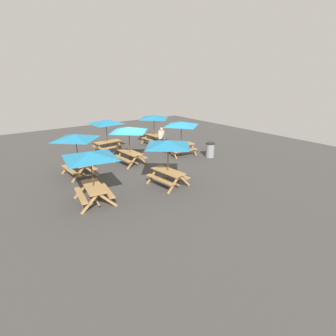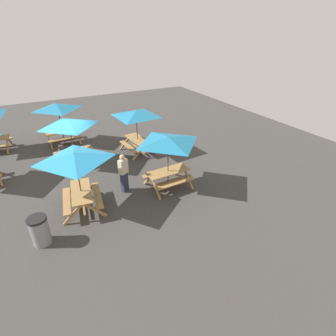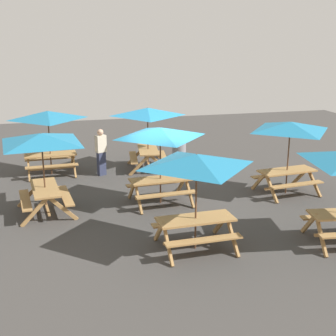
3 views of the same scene
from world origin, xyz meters
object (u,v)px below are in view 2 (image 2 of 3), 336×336
at_px(picnic_table_1, 58,110).
at_px(picnic_table_4, 75,161).
at_px(picnic_table_3, 69,127).
at_px(person_standing, 124,172).
at_px(picnic_table_5, 136,117).
at_px(picnic_table_2, 168,144).
at_px(trash_bin_gray, 40,231).

relative_size(picnic_table_1, picnic_table_4, 1.00).
height_order(picnic_table_1, picnic_table_3, same).
xyz_separation_m(picnic_table_1, person_standing, (-1.44, 6.54, -1.10)).
relative_size(picnic_table_4, picnic_table_5, 0.83).
bearing_deg(person_standing, picnic_table_3, -92.25).
bearing_deg(picnic_table_3, person_standing, 108.04).
bearing_deg(picnic_table_3, picnic_table_1, -92.86).
distance_m(picnic_table_5, person_standing, 4.00).
bearing_deg(picnic_table_1, picnic_table_4, 84.91).
height_order(picnic_table_2, picnic_table_3, same).
xyz_separation_m(picnic_table_2, person_standing, (1.74, -0.54, -1.10)).
distance_m(picnic_table_1, person_standing, 6.78).
xyz_separation_m(picnic_table_4, person_standing, (-1.78, -0.38, -1.10)).
distance_m(picnic_table_3, picnic_table_5, 3.30).
bearing_deg(person_standing, picnic_table_4, -12.50).
height_order(picnic_table_3, picnic_table_5, same).
height_order(picnic_table_1, trash_bin_gray, picnic_table_1).
relative_size(picnic_table_2, person_standing, 1.40).
bearing_deg(trash_bin_gray, picnic_table_5, -136.81).
bearing_deg(person_standing, picnic_table_5, -144.72).
relative_size(picnic_table_1, picnic_table_3, 1.00).
xyz_separation_m(picnic_table_2, picnic_table_3, (3.11, -3.88, 0.00)).
bearing_deg(picnic_table_3, picnic_table_2, 124.52).
bearing_deg(person_standing, picnic_table_2, 138.40).
distance_m(picnic_table_3, trash_bin_gray, 5.54).
bearing_deg(picnic_table_1, picnic_table_5, 134.22).
bearing_deg(picnic_table_2, picnic_table_3, -53.82).
bearing_deg(picnic_table_5, person_standing, -35.66).
height_order(picnic_table_2, trash_bin_gray, picnic_table_2).
bearing_deg(trash_bin_gray, picnic_table_4, -141.23).
xyz_separation_m(trash_bin_gray, person_standing, (-3.32, -1.62, 0.39)).
relative_size(picnic_table_5, trash_bin_gray, 2.87).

